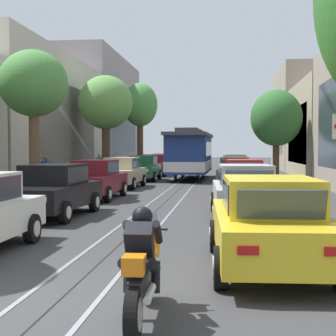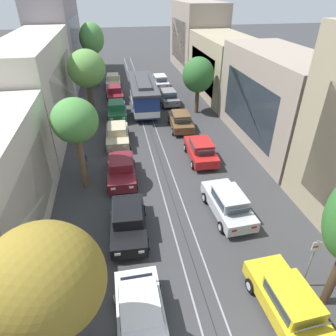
% 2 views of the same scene
% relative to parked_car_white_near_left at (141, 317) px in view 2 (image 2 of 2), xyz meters
% --- Properties ---
extents(ground_plane, '(160.00, 160.00, 0.00)m').
position_rel_parked_car_white_near_left_xyz_m(ground_plane, '(2.80, 17.77, -0.80)').
color(ground_plane, '#38383A').
extents(trolley_track_rails, '(1.14, 59.93, 0.01)m').
position_rel_parked_car_white_near_left_xyz_m(trolley_track_rails, '(2.80, 20.96, -0.79)').
color(trolley_track_rails, gray).
rests_on(trolley_track_rails, ground).
extents(building_facade_left, '(5.89, 51.63, 10.58)m').
position_rel_parked_car_white_near_left_xyz_m(building_facade_left, '(-6.94, 22.84, 3.43)').
color(building_facade_left, beige).
rests_on(building_facade_left, ground).
extents(building_facade_right, '(5.73, 51.63, 10.11)m').
position_rel_parked_car_white_near_left_xyz_m(building_facade_right, '(12.82, 20.88, 3.53)').
color(building_facade_right, tan).
rests_on(building_facade_right, ground).
extents(parked_car_white_near_left, '(2.03, 4.37, 1.58)m').
position_rel_parked_car_white_near_left_xyz_m(parked_car_white_near_left, '(0.00, 0.00, 0.00)').
color(parked_car_white_near_left, silver).
rests_on(parked_car_white_near_left, ground).
extents(parked_car_black_second_left, '(2.13, 4.42, 1.58)m').
position_rel_parked_car_white_near_left_xyz_m(parked_car_black_second_left, '(-0.10, 5.45, 0.00)').
color(parked_car_black_second_left, black).
rests_on(parked_car_black_second_left, ground).
extents(parked_car_maroon_mid_left, '(2.06, 4.39, 1.58)m').
position_rel_parked_car_white_near_left_xyz_m(parked_car_maroon_mid_left, '(-0.21, 10.77, 0.00)').
color(parked_car_maroon_mid_left, maroon).
rests_on(parked_car_maroon_mid_left, ground).
extents(parked_car_beige_fourth_left, '(2.08, 4.40, 1.58)m').
position_rel_parked_car_white_near_left_xyz_m(parked_car_beige_fourth_left, '(-0.25, 16.35, 0.00)').
color(parked_car_beige_fourth_left, '#C1B28E').
rests_on(parked_car_beige_fourth_left, ground).
extents(parked_car_green_fifth_left, '(2.01, 4.37, 1.58)m').
position_rel_parked_car_white_near_left_xyz_m(parked_car_green_fifth_left, '(-0.08, 22.18, 0.00)').
color(parked_car_green_fifth_left, '#1E6038').
rests_on(parked_car_green_fifth_left, ground).
extents(parked_car_maroon_sixth_left, '(2.10, 4.41, 1.58)m').
position_rel_parked_car_white_near_left_xyz_m(parked_car_maroon_sixth_left, '(-0.14, 27.72, 0.00)').
color(parked_car_maroon_sixth_left, maroon).
rests_on(parked_car_maroon_sixth_left, ground).
extents(parked_car_beige_far_left, '(2.04, 4.38, 1.58)m').
position_rel_parked_car_white_near_left_xyz_m(parked_car_beige_far_left, '(-0.14, 32.95, 0.00)').
color(parked_car_beige_far_left, '#C1B28E').
rests_on(parked_car_beige_far_left, ground).
extents(parked_car_yellow_near_right, '(2.14, 4.42, 1.58)m').
position_rel_parked_car_white_near_left_xyz_m(parked_car_yellow_near_right, '(5.81, -0.49, 0.00)').
color(parked_car_yellow_near_right, gold).
rests_on(parked_car_yellow_near_right, ground).
extents(parked_car_silver_second_right, '(2.14, 4.42, 1.58)m').
position_rel_parked_car_white_near_left_xyz_m(parked_car_silver_second_right, '(5.65, 5.90, 0.00)').
color(parked_car_silver_second_right, '#B7B7BC').
rests_on(parked_car_silver_second_right, ground).
extents(parked_car_red_mid_right, '(2.11, 4.41, 1.58)m').
position_rel_parked_car_white_near_left_xyz_m(parked_car_red_mid_right, '(5.89, 12.42, 0.00)').
color(parked_car_red_mid_right, red).
rests_on(parked_car_red_mid_right, ground).
extents(parked_car_brown_fourth_right, '(2.14, 4.42, 1.58)m').
position_rel_parked_car_white_near_left_xyz_m(parked_car_brown_fourth_right, '(5.61, 18.29, 0.00)').
color(parked_car_brown_fourth_right, brown).
rests_on(parked_car_brown_fourth_right, ground).
extents(parked_car_grey_fifth_right, '(2.10, 4.40, 1.58)m').
position_rel_parked_car_white_near_left_xyz_m(parked_car_grey_fifth_right, '(5.72, 25.21, 0.00)').
color(parked_car_grey_fifth_right, slate).
rests_on(parked_car_grey_fifth_right, ground).
extents(parked_car_white_sixth_right, '(2.06, 4.39, 1.58)m').
position_rel_parked_car_white_near_left_xyz_m(parked_car_white_sixth_right, '(5.83, 31.57, 0.00)').
color(parked_car_white_sixth_right, silver).
rests_on(parked_car_white_sixth_right, ground).
extents(street_tree_kerb_left_near, '(3.24, 3.04, 6.48)m').
position_rel_parked_car_white_near_left_xyz_m(street_tree_kerb_left_near, '(-2.46, -1.02, 3.96)').
color(street_tree_kerb_left_near, '#4C3826').
rests_on(street_tree_kerb_left_near, ground).
extents(street_tree_kerb_left_second, '(2.76, 2.84, 6.01)m').
position_rel_parked_car_white_near_left_xyz_m(street_tree_kerb_left_second, '(-2.62, 10.40, 3.79)').
color(street_tree_kerb_left_second, brown).
rests_on(street_tree_kerb_left_second, ground).
extents(street_tree_kerb_left_mid, '(3.42, 3.61, 6.64)m').
position_rel_parked_car_white_near_left_xyz_m(street_tree_kerb_left_mid, '(-2.45, 22.09, 4.08)').
color(street_tree_kerb_left_mid, '#4C3826').
rests_on(street_tree_kerb_left_mid, ground).
extents(street_tree_kerb_left_fourth, '(3.01, 3.14, 7.69)m').
position_rel_parked_car_white_near_left_xyz_m(street_tree_kerb_left_fourth, '(-2.27, 34.12, 4.89)').
color(street_tree_kerb_left_fourth, '#4C3826').
rests_on(street_tree_kerb_left_fourth, ground).
extents(street_tree_kerb_right_second, '(3.12, 3.07, 5.61)m').
position_rel_parked_car_white_near_left_xyz_m(street_tree_kerb_right_second, '(8.16, 22.00, 3.06)').
color(street_tree_kerb_right_second, '#4C3826').
rests_on(street_tree_kerb_right_second, ground).
extents(cable_car_trolley, '(2.77, 9.17, 3.28)m').
position_rel_parked_car_white_near_left_xyz_m(cable_car_trolley, '(2.81, 23.52, 0.86)').
color(cable_car_trolley, navy).
rests_on(cable_car_trolley, ground).
extents(pedestrian_on_left_pavement, '(0.55, 0.34, 1.72)m').
position_rel_parked_car_white_near_left_xyz_m(pedestrian_on_left_pavement, '(-2.79, 12.18, 0.18)').
color(pedestrian_on_left_pavement, black).
rests_on(pedestrian_on_left_pavement, ground).
extents(pedestrian_on_right_pavement, '(0.55, 0.29, 1.68)m').
position_rel_parked_car_white_near_left_xyz_m(pedestrian_on_right_pavement, '(-2.94, 22.27, 0.15)').
color(pedestrian_on_right_pavement, slate).
rests_on(pedestrian_on_right_pavement, ground).
extents(street_sign_post, '(0.36, 0.08, 2.79)m').
position_rel_parked_car_white_near_left_xyz_m(street_sign_post, '(7.26, 0.64, 0.93)').
color(street_sign_post, slate).
rests_on(street_sign_post, ground).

